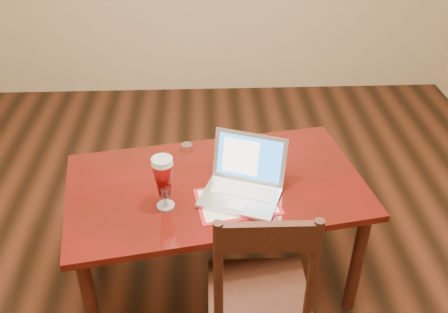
{
  "coord_description": "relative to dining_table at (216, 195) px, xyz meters",
  "views": [
    {
      "loc": [
        -0.05,
        -1.92,
        2.19
      ],
      "look_at": [
        0.04,
        -0.01,
        0.9
      ],
      "focal_mm": 40.0,
      "sensor_mm": 36.0,
      "label": 1
    }
  ],
  "objects": [
    {
      "name": "ground",
      "position": [
        0.0,
        -0.05,
        -0.62
      ],
      "size": [
        5.0,
        5.0,
        0.0
      ],
      "primitive_type": "plane",
      "color": "black",
      "rests_on": "ground"
    },
    {
      "name": "dining_table",
      "position": [
        0.0,
        0.0,
        0.0
      ],
      "size": [
        1.58,
        1.06,
        0.96
      ],
      "rotation": [
        0.0,
        0.0,
        0.17
      ],
      "color": "#4C0A0A",
      "rests_on": "ground"
    },
    {
      "name": "dining_chair",
      "position": [
        0.17,
        -0.55,
        -0.13
      ],
      "size": [
        0.44,
        0.42,
        1.04
      ],
      "rotation": [
        0.0,
        0.0,
        -0.01
      ],
      "color": "#32170E",
      "rests_on": "ground"
    }
  ]
}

